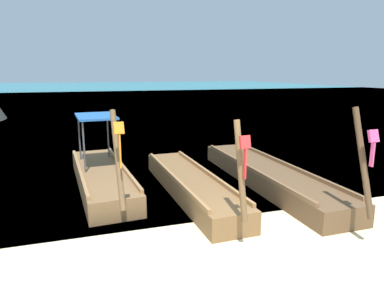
# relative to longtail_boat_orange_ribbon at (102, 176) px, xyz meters

# --- Properties ---
(ground) EXTENTS (120.00, 120.00, 0.00)m
(ground) POSITION_rel_longtail_boat_orange_ribbon_xyz_m (2.40, -4.85, -0.34)
(ground) COLOR beige
(sea_water) EXTENTS (120.00, 120.00, 0.00)m
(sea_water) POSITION_rel_longtail_boat_orange_ribbon_xyz_m (2.40, 56.86, -0.34)
(sea_water) COLOR #147A89
(sea_water) RESTS_ON ground
(longtail_boat_orange_ribbon) EXTENTS (1.68, 6.05, 2.53)m
(longtail_boat_orange_ribbon) POSITION_rel_longtail_boat_orange_ribbon_xyz_m (0.00, 0.00, 0.00)
(longtail_boat_orange_ribbon) COLOR brown
(longtail_boat_orange_ribbon) RESTS_ON ground
(longtail_boat_red_ribbon) EXTENTS (1.26, 5.99, 2.42)m
(longtail_boat_red_ribbon) POSITION_rel_longtail_boat_orange_ribbon_xyz_m (2.28, -1.41, -0.06)
(longtail_boat_red_ribbon) COLOR brown
(longtail_boat_red_ribbon) RESTS_ON ground
(longtail_boat_pink_ribbon) EXTENTS (1.32, 7.30, 2.63)m
(longtail_boat_pink_ribbon) POSITION_rel_longtail_boat_orange_ribbon_xyz_m (4.74, -1.28, -0.06)
(longtail_boat_pink_ribbon) COLOR brown
(longtail_boat_pink_ribbon) RESTS_ON ground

